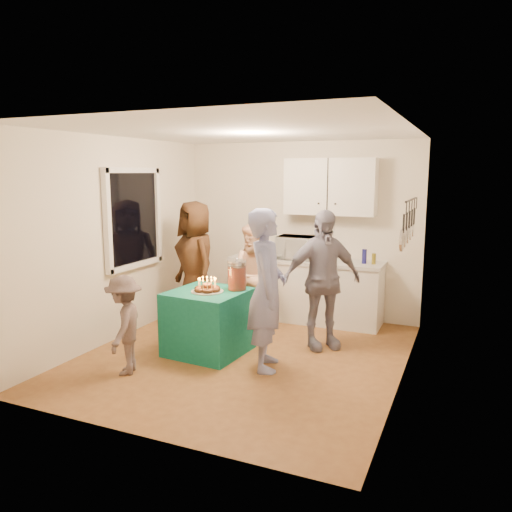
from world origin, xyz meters
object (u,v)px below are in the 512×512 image
at_px(man_birthday, 267,290).
at_px(child_near_left, 124,325).
at_px(party_table, 208,322).
at_px(punch_jar, 237,276).
at_px(counter, 305,291).
at_px(woman_back_center, 255,277).
at_px(woman_back_left, 196,263).
at_px(woman_back_right, 322,280).
at_px(microwave, 298,247).

distance_m(man_birthday, child_near_left, 1.58).
distance_m(party_table, child_near_left, 1.06).
relative_size(punch_jar, man_birthday, 0.19).
height_order(counter, woman_back_center, woman_back_center).
bearing_deg(punch_jar, party_table, -146.06).
bearing_deg(man_birthday, punch_jar, 35.48).
xyz_separation_m(counter, woman_back_left, (-1.38, -0.79, 0.45)).
bearing_deg(punch_jar, woman_back_right, 30.14).
height_order(punch_jar, man_birthday, man_birthday).
bearing_deg(party_table, man_birthday, -11.26).
bearing_deg(punch_jar, child_near_left, -126.07).
height_order(counter, child_near_left, child_near_left).
distance_m(punch_jar, man_birthday, 0.65).
relative_size(party_table, punch_jar, 2.50).
xyz_separation_m(microwave, woman_back_right, (0.66, -1.03, -0.22)).
xyz_separation_m(punch_jar, woman_back_center, (-0.15, 0.89, -0.20)).
bearing_deg(man_birthday, counter, -15.27).
bearing_deg(woman_back_right, child_near_left, -175.62).
relative_size(punch_jar, woman_back_center, 0.23).
xyz_separation_m(microwave, party_table, (-0.53, -1.75, -0.69)).
distance_m(punch_jar, woman_back_center, 0.92).
height_order(counter, party_table, counter).
relative_size(party_table, man_birthday, 0.48).
relative_size(woman_back_left, woman_back_center, 1.20).
relative_size(microwave, party_table, 0.70).
bearing_deg(woman_back_left, party_table, -17.87).
xyz_separation_m(party_table, man_birthday, (0.83, -0.16, 0.51)).
relative_size(microwave, woman_back_left, 0.34).
relative_size(microwave, punch_jar, 1.74).
bearing_deg(counter, woman_back_left, -150.10).
bearing_deg(woman_back_left, woman_back_center, 43.09).
distance_m(microwave, child_near_left, 2.92).
distance_m(woman_back_right, child_near_left, 2.38).
relative_size(counter, punch_jar, 6.47).
height_order(microwave, man_birthday, man_birthday).
relative_size(counter, man_birthday, 1.24).
distance_m(man_birthday, woman_back_right, 0.96).
bearing_deg(woman_back_right, man_birthday, -151.80).
relative_size(counter, woman_back_right, 1.28).
relative_size(woman_back_center, woman_back_right, 0.86).
bearing_deg(man_birthday, woman_back_left, 33.55).
distance_m(counter, man_birthday, 1.98).
bearing_deg(punch_jar, man_birthday, -34.01).
relative_size(man_birthday, woman_back_left, 1.01).
height_order(man_birthday, child_near_left, man_birthday).
height_order(microwave, party_table, microwave).
height_order(party_table, woman_back_right, woman_back_right).
xyz_separation_m(woman_back_left, woman_back_right, (1.92, -0.24, -0.02)).
height_order(party_table, child_near_left, child_near_left).
distance_m(counter, punch_jar, 1.67).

